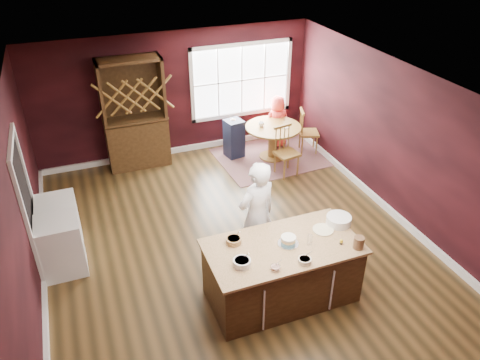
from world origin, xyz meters
name	(u,v)px	position (x,y,z in m)	size (l,w,h in m)	color
room_shell	(232,172)	(0.00, 0.00, 1.35)	(7.00, 7.00, 7.00)	brown
window	(241,80)	(1.50, 3.47, 1.50)	(2.36, 0.10, 1.66)	white
doorway	(29,208)	(-2.97, 0.60, 1.02)	(0.08, 1.26, 2.13)	white
kitchen_island	(282,272)	(0.22, -1.42, 0.44)	(2.10, 1.10, 0.92)	black
dining_table	(273,135)	(1.85, 2.48, 0.53)	(1.20, 1.20, 0.75)	#985A32
baker	(257,216)	(0.16, -0.63, 0.90)	(0.66, 0.43, 1.80)	silver
layer_cake	(288,240)	(0.29, -1.41, 0.98)	(0.29, 0.29, 0.12)	white
bowl_blue	(242,263)	(-0.45, -1.59, 0.96)	(0.23, 0.23, 0.09)	silver
bowl_yellow	(234,240)	(-0.39, -1.13, 0.96)	(0.21, 0.21, 0.08)	#866045
bowl_pink	(275,268)	(-0.08, -1.82, 0.95)	(0.14, 0.14, 0.05)	white
bowl_olive	(305,261)	(0.32, -1.83, 0.95)	(0.17, 0.17, 0.07)	beige
drinking_glass	(310,240)	(0.56, -1.52, 0.99)	(0.08, 0.08, 0.15)	white
dinner_plate	(323,230)	(0.89, -1.32, 0.93)	(0.30, 0.30, 0.02)	beige
white_tub	(339,220)	(1.17, -1.25, 0.98)	(0.36, 0.36, 0.12)	white
stoneware_crock	(359,243)	(1.13, -1.82, 1.01)	(0.14, 0.14, 0.17)	brown
toy_figurine	(341,242)	(0.96, -1.67, 0.96)	(0.04, 0.04, 0.07)	yellow
rug	(272,157)	(1.85, 2.48, 0.01)	(2.34, 1.81, 0.01)	brown
chair_east	(309,131)	(2.73, 2.47, 0.51)	(0.43, 0.41, 1.01)	brown
chair_south	(287,152)	(1.82, 1.71, 0.53)	(0.44, 0.42, 1.05)	brown
chair_north	(273,121)	(2.25, 3.33, 0.45)	(0.38, 0.36, 0.91)	brown
seated_woman	(277,122)	(2.18, 2.97, 0.60)	(0.59, 0.39, 1.21)	#F64039
high_chair	(234,138)	(1.09, 2.85, 0.45)	(0.36, 0.36, 0.89)	#1E2447
toddler	(235,123)	(1.10, 2.83, 0.81)	(0.18, 0.14, 0.26)	#8CA5BF
table_plate	(285,127)	(2.06, 2.36, 0.76)	(0.19, 0.19, 0.01)	beige
table_cup	(261,124)	(1.61, 2.58, 0.80)	(0.12, 0.12, 0.10)	white
hutch	(135,114)	(-0.94, 3.22, 1.16)	(1.27, 0.53, 2.32)	black
washer	(61,246)	(-2.64, 0.28, 0.45)	(0.62, 0.60, 0.91)	white
dryer	(60,223)	(-2.64, 0.92, 0.44)	(0.61, 0.59, 0.88)	silver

